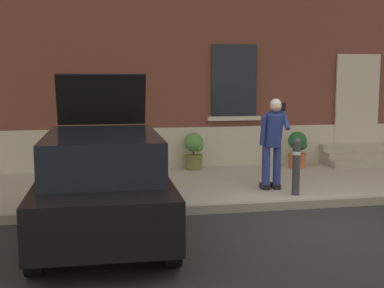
# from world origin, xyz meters

# --- Properties ---
(ground_plane) EXTENTS (80.00, 80.00, 0.00)m
(ground_plane) POSITION_xyz_m (0.00, 0.00, 0.00)
(ground_plane) COLOR #232326
(sidewalk) EXTENTS (24.00, 3.60, 0.15)m
(sidewalk) POSITION_xyz_m (0.00, 2.80, 0.07)
(sidewalk) COLOR #99968E
(sidewalk) RESTS_ON ground
(curb_edge) EXTENTS (24.00, 0.12, 0.15)m
(curb_edge) POSITION_xyz_m (0.00, 0.94, 0.07)
(curb_edge) COLOR gray
(curb_edge) RESTS_ON ground
(building_facade) EXTENTS (24.00, 1.52, 7.50)m
(building_facade) POSITION_xyz_m (0.01, 5.29, 3.73)
(building_facade) COLOR brown
(building_facade) RESTS_ON ground
(entrance_stoop) EXTENTS (1.98, 0.96, 0.48)m
(entrance_stoop) POSITION_xyz_m (3.20, 4.23, 0.34)
(entrance_stoop) COLOR #9E998E
(entrance_stoop) RESTS_ON sidewalk
(hatchback_car_black) EXTENTS (1.85, 4.10, 2.34)m
(hatchback_car_black) POSITION_xyz_m (-3.20, 0.09, 0.80)
(hatchback_car_black) COLOR black
(hatchback_car_black) RESTS_ON ground
(bollard_near_person) EXTENTS (0.15, 0.15, 1.04)m
(bollard_near_person) POSITION_xyz_m (0.27, 1.35, 0.71)
(bollard_near_person) COLOR #333338
(bollard_near_person) RESTS_ON sidewalk
(person_on_phone) EXTENTS (0.51, 0.52, 1.74)m
(person_on_phone) POSITION_xyz_m (-0.01, 1.80, 1.15)
(person_on_phone) COLOR navy
(person_on_phone) RESTS_ON sidewalk
(planter_cream) EXTENTS (0.44, 0.44, 0.86)m
(planter_cream) POSITION_xyz_m (-3.51, 3.92, 0.61)
(planter_cream) COLOR beige
(planter_cream) RESTS_ON sidewalk
(planter_olive) EXTENTS (0.44, 0.44, 0.86)m
(planter_olive) POSITION_xyz_m (-1.05, 4.23, 0.61)
(planter_olive) COLOR #606B38
(planter_olive) RESTS_ON sidewalk
(planter_terracotta) EXTENTS (0.44, 0.44, 0.86)m
(planter_terracotta) POSITION_xyz_m (1.41, 4.00, 0.61)
(planter_terracotta) COLOR #B25B38
(planter_terracotta) RESTS_ON sidewalk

